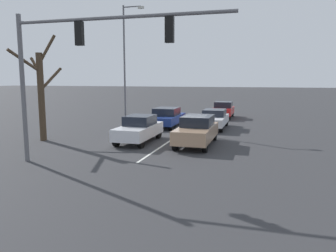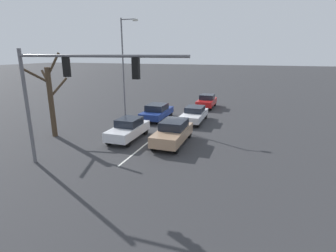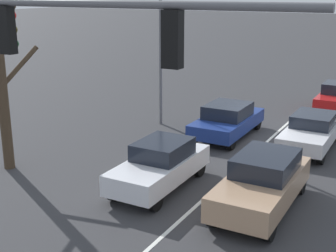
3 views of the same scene
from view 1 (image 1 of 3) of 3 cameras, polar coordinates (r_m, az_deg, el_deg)
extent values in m
plane|color=#333335|center=(24.44, 3.60, -0.44)|extent=(240.00, 240.00, 0.00)
cube|color=silver|center=(22.28, 2.34, -1.27)|extent=(0.12, 16.49, 0.01)
cube|color=silver|center=(19.20, -5.12, -0.86)|extent=(1.71, 4.22, 0.66)
cube|color=black|center=(19.33, -4.90, 1.02)|extent=(1.50, 1.89, 0.56)
cube|color=red|center=(20.91, -1.55, 0.38)|extent=(0.24, 0.06, 0.12)
cube|color=red|center=(21.30, -4.61, 0.50)|extent=(0.24, 0.06, 0.12)
cylinder|color=black|center=(17.60, -4.71, -2.80)|extent=(0.22, 0.66, 0.66)
cylinder|color=black|center=(18.16, -8.99, -2.53)|extent=(0.22, 0.66, 0.66)
cylinder|color=black|center=(20.44, -1.66, -1.22)|extent=(0.22, 0.66, 0.66)
cylinder|color=black|center=(20.92, -5.44, -1.03)|extent=(0.22, 0.66, 0.66)
cube|color=tan|center=(18.34, 4.98, -1.18)|extent=(1.82, 4.54, 0.72)
cube|color=black|center=(18.56, 5.20, 0.93)|extent=(1.60, 2.20, 0.57)
cube|color=red|center=(20.39, 7.96, 0.23)|extent=(0.24, 0.06, 0.12)
cube|color=red|center=(20.61, 4.46, 0.37)|extent=(0.24, 0.06, 0.12)
cylinder|color=black|center=(16.64, 6.48, -3.43)|extent=(0.22, 0.68, 0.68)
cylinder|color=black|center=(16.97, 1.27, -3.16)|extent=(0.22, 0.68, 0.68)
cylinder|color=black|center=(19.92, 8.11, -1.52)|extent=(0.22, 0.68, 0.68)
cylinder|color=black|center=(20.19, 3.73, -1.33)|extent=(0.22, 0.68, 0.68)
cube|color=navy|center=(25.26, -0.23, 1.24)|extent=(1.94, 4.46, 0.58)
cube|color=black|center=(25.18, -0.25, 2.54)|extent=(1.71, 2.08, 0.57)
cube|color=red|center=(27.17, 2.45, 2.04)|extent=(0.24, 0.06, 0.12)
cube|color=red|center=(27.52, -0.30, 2.13)|extent=(0.24, 0.06, 0.12)
cylinder|color=black|center=(23.48, 0.59, -0.02)|extent=(0.22, 0.63, 0.63)
cylinder|color=black|center=(23.98, -3.29, 0.15)|extent=(0.22, 0.63, 0.63)
cylinder|color=black|center=(26.68, 2.51, 0.98)|extent=(0.22, 0.63, 0.63)
cylinder|color=black|center=(27.12, -0.94, 1.11)|extent=(0.22, 0.63, 0.63)
cube|color=silver|center=(24.56, 7.99, 1.02)|extent=(1.77, 4.53, 0.56)
cube|color=black|center=(24.78, 8.11, 2.31)|extent=(1.56, 1.98, 0.49)
cube|color=red|center=(26.66, 10.00, 1.85)|extent=(0.24, 0.06, 0.12)
cube|color=red|center=(26.82, 7.36, 1.95)|extent=(0.24, 0.06, 0.12)
cylinder|color=black|center=(22.87, 9.26, -0.25)|extent=(0.22, 0.70, 0.70)
cylinder|color=black|center=(23.10, 5.53, -0.10)|extent=(0.22, 0.70, 0.70)
cylinder|color=black|center=(26.14, 10.14, 0.79)|extent=(0.22, 0.70, 0.70)
cylinder|color=black|center=(26.34, 6.87, 0.92)|extent=(0.22, 0.70, 0.70)
cube|color=red|center=(31.34, 9.56, 2.61)|extent=(1.77, 4.01, 0.62)
cube|color=black|center=(31.49, 9.63, 3.70)|extent=(1.56, 1.72, 0.54)
cube|color=red|center=(33.21, 11.03, 3.15)|extent=(0.24, 0.06, 0.12)
cube|color=red|center=(33.34, 8.90, 3.23)|extent=(0.24, 0.06, 0.12)
cylinder|color=black|center=(29.91, 10.67, 1.71)|extent=(0.22, 0.70, 0.70)
cylinder|color=black|center=(30.09, 7.80, 1.81)|extent=(0.22, 0.70, 0.70)
cylinder|color=black|center=(32.69, 11.15, 2.24)|extent=(0.22, 0.70, 0.70)
cylinder|color=black|center=(32.85, 8.52, 2.34)|extent=(0.22, 0.70, 0.70)
cylinder|color=slate|center=(15.79, -23.94, 5.78)|extent=(0.20, 0.20, 6.42)
cylinder|color=slate|center=(13.51, -8.78, 18.18)|extent=(9.19, 0.14, 0.14)
cube|color=black|center=(12.70, 0.27, 16.42)|extent=(0.32, 0.22, 0.95)
sphere|color=red|center=(12.90, 0.47, 17.58)|extent=(0.20, 0.20, 0.20)
sphere|color=#4C420C|center=(12.85, 0.47, 16.33)|extent=(0.20, 0.20, 0.20)
sphere|color=#0A3814|center=(12.82, 0.47, 15.06)|extent=(0.20, 0.20, 0.20)
cube|color=black|center=(14.21, -15.18, 15.28)|extent=(0.32, 0.22, 0.95)
sphere|color=red|center=(14.38, -14.88, 16.35)|extent=(0.20, 0.20, 0.20)
sphere|color=#4C420C|center=(14.34, -14.84, 15.22)|extent=(0.20, 0.20, 0.20)
sphere|color=#0A3814|center=(14.31, -14.79, 14.09)|extent=(0.20, 0.20, 0.20)
cylinder|color=slate|center=(26.57, -7.59, 10.26)|extent=(0.14, 0.14, 9.30)
cylinder|color=slate|center=(26.83, -6.28, 19.95)|extent=(1.44, 0.09, 0.09)
cube|color=beige|center=(26.55, -4.74, 19.88)|extent=(0.44, 0.24, 0.16)
cylinder|color=#423323|center=(20.84, -21.20, 4.67)|extent=(0.38, 0.38, 5.18)
cylinder|color=#423323|center=(20.75, -20.34, 12.43)|extent=(1.07, 0.56, 1.69)
cylinder|color=#423323|center=(21.15, -19.71, 7.73)|extent=(0.76, 1.45, 1.41)
cylinder|color=#423323|center=(21.22, -22.07, 9.71)|extent=(1.01, 0.56, 1.03)
cylinder|color=#423323|center=(20.37, -23.75, 10.35)|extent=(0.86, 1.86, 1.28)
camera|label=2|loc=(3.27, 84.31, 51.20)|focal=28.00mm
camera|label=3|loc=(5.87, 20.14, 33.88)|focal=50.00mm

